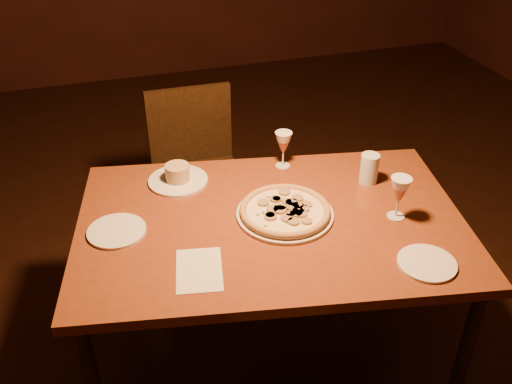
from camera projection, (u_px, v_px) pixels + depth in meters
name	position (u px, v px, depth m)	size (l,w,h in m)	color
floor	(298.00, 351.00, 2.57)	(7.00, 7.00, 0.00)	black
dining_table	(271.00, 234.00, 2.16)	(1.58, 1.17, 0.77)	brown
chair_far	(197.00, 168.00, 2.93)	(0.44, 0.44, 0.90)	black
pizza_plate	(285.00, 211.00, 2.13)	(0.36, 0.36, 0.04)	silver
ramekin_saucer	(178.00, 177.00, 2.32)	(0.24, 0.24, 0.08)	silver
wine_glass_far	(283.00, 150.00, 2.40)	(0.07, 0.07, 0.16)	#B5604B
wine_glass_right	(399.00, 198.00, 2.09)	(0.08, 0.08, 0.17)	#B5604B
water_tumbler	(369.00, 169.00, 2.30)	(0.07, 0.07, 0.12)	silver
side_plate_left	(117.00, 231.00, 2.05)	(0.21, 0.21, 0.01)	silver
side_plate_near	(427.00, 263.00, 1.90)	(0.20, 0.20, 0.01)	silver
menu_card	(199.00, 270.00, 1.88)	(0.15, 0.22, 0.00)	beige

